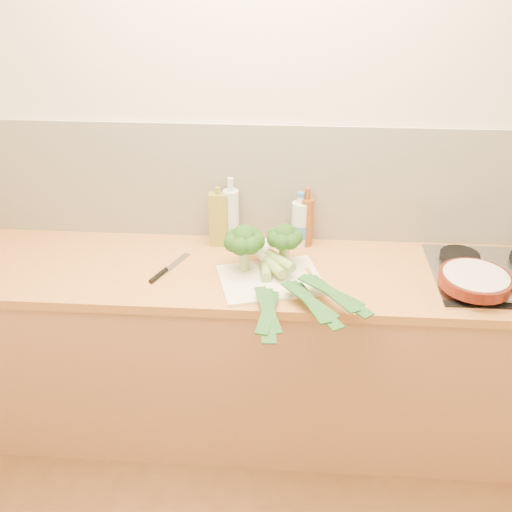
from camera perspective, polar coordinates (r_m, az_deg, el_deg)
The scene contains 15 objects.
room_shell at distance 2.57m, azimuth 0.68°, elevation 7.24°, with size 3.50×3.50×3.50m.
counter at distance 2.70m, azimuth 0.23°, elevation -9.45°, with size 3.20×0.62×0.90m.
gas_hob at distance 2.58m, azimuth 23.49°, elevation -1.75°, with size 0.58×0.50×0.04m.
chopping_board at distance 2.35m, azimuth 1.47°, elevation -2.37°, with size 0.41×0.30×0.01m, color beige.
broccoli_left at distance 2.34m, azimuth -1.20°, elevation 1.56°, with size 0.17×0.17×0.21m.
broccoli_right at distance 2.38m, azimuth 2.85°, elevation 1.85°, with size 0.15×0.15×0.19m.
leek_front at distance 2.32m, azimuth 1.03°, elevation -1.95°, with size 0.12×0.73×0.04m.
leek_mid at distance 2.29m, azimuth 2.81°, elevation -2.04°, with size 0.37×0.57×0.04m.
leek_back at distance 2.31m, azimuth 3.61°, elevation -1.17°, with size 0.49×0.55×0.04m.
chefs_knife at distance 2.43m, azimuth -9.25°, elevation -1.58°, with size 0.14×0.27×0.02m.
skillet at distance 2.40m, azimuth 21.13°, elevation -2.24°, with size 0.39×0.28×0.05m.
oil_tin at distance 2.57m, azimuth -3.76°, elevation 3.70°, with size 0.08×0.05×0.28m.
glass_bottle at distance 2.58m, azimuth -2.49°, elevation 4.02°, with size 0.07×0.07×0.32m.
amber_bottle at distance 2.58m, azimuth 5.03°, elevation 3.51°, with size 0.06×0.06×0.28m.
water_bottle at distance 2.58m, azimuth 4.39°, elevation 3.09°, with size 0.08×0.08×0.24m.
Camera 1 is at (0.13, -0.88, 2.17)m, focal length 40.00 mm.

